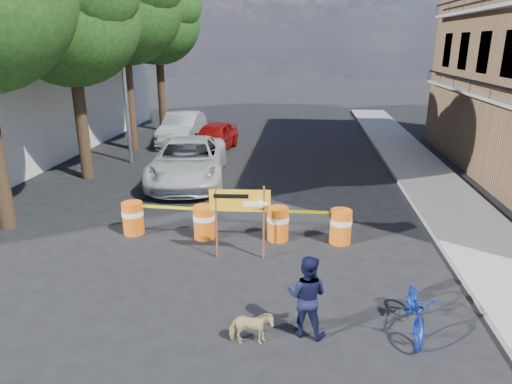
% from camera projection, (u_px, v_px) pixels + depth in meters
% --- Properties ---
extents(ground, '(120.00, 120.00, 0.00)m').
position_uv_depth(ground, '(235.00, 273.00, 10.41)').
color(ground, black).
rests_on(ground, ground).
extents(sidewalk_east, '(2.40, 40.00, 0.15)m').
position_uv_depth(sidewalk_east, '(442.00, 195.00, 15.44)').
color(sidewalk_east, gray).
rests_on(sidewalk_east, ground).
extents(tree_mid_a, '(5.25, 5.00, 8.68)m').
position_uv_depth(tree_mid_a, '(70.00, 12.00, 15.80)').
color(tree_mid_a, '#332316').
rests_on(tree_mid_a, ground).
extents(tree_mid_b, '(5.67, 5.40, 9.62)m').
position_uv_depth(tree_mid_b, '(123.00, 2.00, 20.30)').
color(tree_mid_b, '#332316').
rests_on(tree_mid_b, ground).
extents(tree_far, '(5.04, 4.80, 8.84)m').
position_uv_depth(tree_far, '(158.00, 19.00, 25.18)').
color(tree_far, '#332316').
rests_on(tree_far, ground).
extents(streetlamp, '(1.25, 0.18, 8.00)m').
position_uv_depth(streetlamp, '(124.00, 58.00, 18.59)').
color(streetlamp, gray).
rests_on(streetlamp, ground).
extents(barrel_far_left, '(0.58, 0.58, 0.90)m').
position_uv_depth(barrel_far_left, '(133.00, 217.00, 12.42)').
color(barrel_far_left, orange).
rests_on(barrel_far_left, ground).
extents(barrel_mid_left, '(0.58, 0.58, 0.90)m').
position_uv_depth(barrel_mid_left, '(204.00, 222.00, 12.13)').
color(barrel_mid_left, orange).
rests_on(barrel_mid_left, ground).
extents(barrel_mid_right, '(0.58, 0.58, 0.90)m').
position_uv_depth(barrel_mid_right, '(278.00, 223.00, 12.03)').
color(barrel_mid_right, orange).
rests_on(barrel_mid_right, ground).
extents(barrel_far_right, '(0.58, 0.58, 0.90)m').
position_uv_depth(barrel_far_right, '(341.00, 226.00, 11.85)').
color(barrel_far_right, orange).
rests_on(barrel_far_right, ground).
extents(detour_sign, '(1.44, 0.28, 1.85)m').
position_uv_depth(detour_sign, '(248.00, 206.00, 10.70)').
color(detour_sign, '#592D19').
rests_on(detour_sign, ground).
extents(pedestrian, '(0.85, 0.73, 1.53)m').
position_uv_depth(pedestrian, '(307.00, 296.00, 8.02)').
color(pedestrian, black).
rests_on(pedestrian, ground).
extents(bicycle, '(0.69, 0.96, 1.72)m').
position_uv_depth(bicycle, '(419.00, 288.00, 8.09)').
color(bicycle, '#1533AA').
rests_on(bicycle, ground).
extents(dog, '(0.81, 0.44, 0.65)m').
position_uv_depth(dog, '(251.00, 328.00, 7.86)').
color(dog, tan).
rests_on(dog, ground).
extents(suv_white, '(3.36, 6.02, 1.59)m').
position_uv_depth(suv_white, '(188.00, 161.00, 17.05)').
color(suv_white, silver).
rests_on(suv_white, ground).
extents(sedan_red, '(2.06, 4.17, 1.37)m').
position_uv_depth(sedan_red, '(214.00, 137.00, 21.88)').
color(sedan_red, maroon).
rests_on(sedan_red, ground).
extents(sedan_silver, '(1.75, 4.78, 1.56)m').
position_uv_depth(sedan_silver, '(183.00, 128.00, 23.68)').
color(sedan_silver, '#B9BBC1').
rests_on(sedan_silver, ground).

